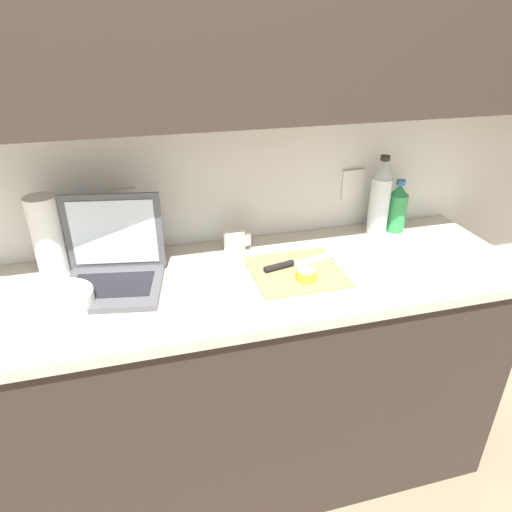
{
  "coord_description": "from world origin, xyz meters",
  "views": [
    {
      "loc": [
        -0.13,
        -1.28,
        1.7
      ],
      "look_at": [
        0.2,
        -0.01,
        1.01
      ],
      "focal_mm": 32.0,
      "sensor_mm": 36.0,
      "label": 1
    }
  ],
  "objects": [
    {
      "name": "bowl_white",
      "position": [
        -0.39,
        -0.04,
        0.96
      ],
      "size": [
        0.18,
        0.18,
        0.05
      ],
      "color": "white",
      "rests_on": "counter_unit"
    },
    {
      "name": "bottle_oil_tall",
      "position": [
        0.85,
        0.21,
        1.03
      ],
      "size": [
        0.08,
        0.08,
        0.21
      ],
      "color": "#2D934C",
      "rests_on": "counter_unit"
    },
    {
      "name": "bottle_green_soda",
      "position": [
        0.76,
        0.21,
        1.08
      ],
      "size": [
        0.08,
        0.08,
        0.31
      ],
      "color": "silver",
      "rests_on": "counter_unit"
    },
    {
      "name": "ground_plane",
      "position": [
        0.0,
        0.0,
        0.0
      ],
      "size": [
        12.0,
        12.0,
        0.0
      ],
      "primitive_type": "plane",
      "color": "#847056",
      "rests_on": "ground"
    },
    {
      "name": "measuring_cup",
      "position": [
        0.18,
        0.19,
        0.98
      ],
      "size": [
        0.1,
        0.08,
        0.09
      ],
      "color": "silver",
      "rests_on": "counter_unit"
    },
    {
      "name": "wall_back",
      "position": [
        0.0,
        0.23,
        1.56
      ],
      "size": [
        5.2,
        0.38,
        2.6
      ],
      "color": "white",
      "rests_on": "ground_plane"
    },
    {
      "name": "knife",
      "position": [
        0.33,
        0.02,
        0.95
      ],
      "size": [
        0.28,
        0.09,
        0.02
      ],
      "rotation": [
        0.0,
        0.0,
        0.22
      ],
      "color": "silver",
      "rests_on": "cutting_board"
    },
    {
      "name": "paper_towel_roll",
      "position": [
        -0.44,
        0.19,
        1.07
      ],
      "size": [
        0.1,
        0.1,
        0.27
      ],
      "color": "white",
      "rests_on": "counter_unit"
    },
    {
      "name": "cutting_board",
      "position": [
        0.34,
        -0.02,
        0.94
      ],
      "size": [
        0.3,
        0.28,
        0.01
      ],
      "primitive_type": "cube",
      "color": "tan",
      "rests_on": "counter_unit"
    },
    {
      "name": "counter_unit",
      "position": [
        -0.02,
        0.0,
        0.48
      ],
      "size": [
        2.27,
        0.6,
        0.93
      ],
      "color": "#332823",
      "rests_on": "ground_plane"
    },
    {
      "name": "laptop",
      "position": [
        -0.25,
        0.08,
        1.0
      ],
      "size": [
        0.35,
        0.31,
        0.28
      ],
      "rotation": [
        0.0,
        0.0,
        -0.17
      ],
      "color": "#515156",
      "rests_on": "counter_unit"
    },
    {
      "name": "lemon_half_cut",
      "position": [
        0.36,
        -0.08,
        0.96
      ],
      "size": [
        0.07,
        0.07,
        0.04
      ],
      "color": "yellow",
      "rests_on": "cutting_board"
    }
  ]
}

